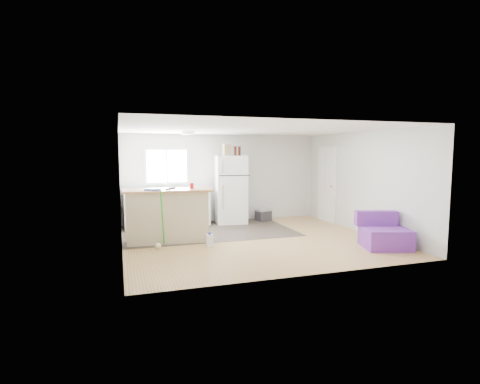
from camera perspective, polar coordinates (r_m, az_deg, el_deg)
name	(u,v)px	position (r m, az deg, el deg)	size (l,w,h in m)	color
room	(254,185)	(8.07, 2.15, 1.00)	(5.51, 5.01, 2.41)	olive
vinyl_zone	(208,231)	(9.23, -4.84, -5.90)	(4.05, 2.50, 0.00)	#302A24
window	(167,166)	(10.11, -11.09, 3.89)	(1.18, 0.06, 0.98)	white
interior_door	(327,185)	(10.67, 13.08, 1.08)	(0.11, 0.92, 2.10)	white
ceiling_fixture	(188,133)	(8.90, -7.91, 8.90)	(0.30, 0.30, 0.07)	white
kitchen_cabinets	(167,207)	(9.87, -11.07, -2.24)	(2.26, 0.83, 1.29)	white
peninsula	(168,215)	(8.13, -10.98, -3.52)	(1.88, 0.83, 1.13)	#C1B48B
refrigerator	(231,189)	(10.12, -1.45, 0.38)	(0.88, 0.84, 1.82)	white
cooler	(263,215)	(10.58, 3.58, -3.46)	(0.50, 0.42, 0.33)	#303033
purple_seat	(384,235)	(8.11, 21.05, -6.09)	(1.06, 1.04, 0.71)	purple
cleaner_jug	(210,240)	(7.67, -4.64, -7.36)	(0.14, 0.10, 0.30)	silver
mop	(159,237)	(7.65, -12.18, -6.74)	(0.24, 0.33, 1.19)	green
red_cup	(192,186)	(8.13, -7.35, 0.94)	(0.08, 0.08, 0.12)	red
blue_tray	(153,189)	(7.94, -13.17, 0.41)	(0.30, 0.22, 0.04)	#1237AE
tool_a	(172,188)	(8.17, -10.31, 0.60)	(0.14, 0.05, 0.03)	black
tool_b	(168,189)	(7.92, -10.92, 0.41)	(0.10, 0.04, 0.03)	black
cardboard_box	(226,150)	(10.00, -2.08, 6.41)	(0.20, 0.10, 0.30)	tan
bottle_left	(235,151)	(10.06, -0.73, 6.27)	(0.07, 0.07, 0.25)	#3B150A
bottle_right	(239,151)	(10.10, -0.10, 6.27)	(0.07, 0.07, 0.25)	#3B150A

